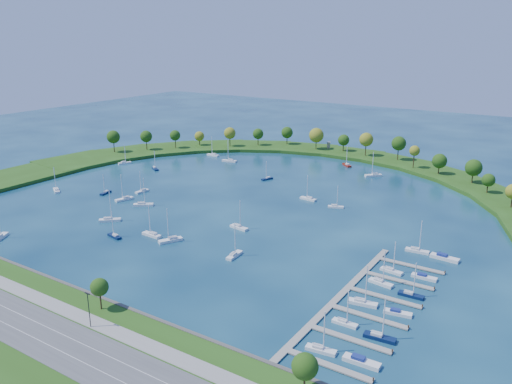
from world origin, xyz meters
The scene contains 38 objects.
ground centered at (0.00, 0.00, 0.00)m, with size 700.00×700.00×0.00m, color #072642.
breakwater centered at (-46.33, 48.72, 0.99)m, with size 286.74×247.64×2.00m.
breakwater_trees centered at (-11.64, 90.84, 10.74)m, with size 242.29×92.08×14.81m.
harbor_tower centered at (-11.91, 121.39, 4.15)m, with size 2.60×2.60×4.20m.
dock_system centered at (85.30, -61.00, 0.35)m, with size 24.28×82.00×1.60m.
moored_boat_0 centered at (-101.30, 21.25, 0.90)m, with size 5.32×8.13×11.65m.
moored_boat_1 centered at (-49.91, -15.55, 0.88)m, with size 2.88×7.72×11.09m.
moored_boat_2 centered at (-4.50, -56.00, 0.93)m, with size 8.83×2.90×12.81m.
moored_boat_3 centered at (15.19, 89.94, 0.92)m, with size 7.81×7.43×12.38m.
moored_boat_4 centered at (-75.95, 21.14, 0.89)m, with size 7.68×5.78×11.27m.
moored_boat_5 centered at (34.07, -54.29, 0.91)m, with size 2.97×8.45×12.18m.
moored_boat_6 centered at (41.96, 15.09, 0.87)m, with size 7.32×4.56×10.44m.
moored_boat_7 centered at (5.52, -56.13, 0.96)m, with size 6.70×9.35×13.58m.
moored_boat_8 centered at (-47.74, -29.60, 0.93)m, with size 4.96×9.10×12.89m.
moored_boat_10 centered at (-9.40, 38.50, 0.86)m, with size 4.13×7.22×10.24m.
moored_boat_11 centered at (-68.68, 67.41, 0.93)m, with size 8.81×2.76×12.83m.
moored_boat_12 centered at (-15.94, -64.84, 0.87)m, with size 7.47×3.37×10.61m.
moored_boat_13 centered at (-50.30, 60.17, 0.96)m, with size 9.60×4.27×13.64m.
moored_boat_14 centered at (19.78, -30.70, 0.92)m, with size 8.66×3.48×12.37m.
moored_boat_15 centered at (-31.37, -53.41, 0.94)m, with size 8.40×7.85×13.22m.
moored_boat_16 centered at (37.09, 76.17, 0.97)m, with size 8.72×8.55×14.03m.
moored_boat_17 centered at (-34.09, -30.85, 0.95)m, with size 8.82×7.40×13.33m.
moored_boat_18 centered at (-63.47, -27.25, 0.86)m, with size 3.00×7.10×10.11m.
moored_boat_19 centered at (-87.30, -38.11, 0.92)m, with size 8.56×6.27×12.49m.
moored_boat_20 centered at (-52.36, -90.08, 0.94)m, with size 6.70×9.07×13.26m.
moored_boat_21 centered at (26.07, 18.65, 0.91)m, with size 8.50×3.21×12.20m.
docked_boat_0 centered at (85.53, -89.52, 0.89)m, with size 8.08×3.18×11.56m.
docked_boat_1 centered at (95.97, -88.70, 0.69)m, with size 9.29×2.86×1.88m.
docked_boat_2 centered at (85.54, -74.61, 0.87)m, with size 7.22×2.07×10.60m.
docked_boat_3 centered at (96.01, -76.21, 0.92)m, with size 8.61×3.10×12.40m.
docked_boat_4 centered at (85.51, -61.59, 0.93)m, with size 8.91×3.70×12.70m.
docked_boat_5 centered at (95.99, -61.49, 0.59)m, with size 8.18×3.50×1.62m.
docked_boat_6 centered at (85.52, -46.28, 0.90)m, with size 8.37×3.53×11.92m.
docked_boat_7 centered at (96.03, -49.01, 0.89)m, with size 7.74×2.32×11.31m.
docked_boat_8 centered at (85.53, -36.03, 0.88)m, with size 7.85×3.14×11.21m.
docked_boat_9 centered at (95.98, -34.76, 0.61)m, with size 8.16×2.31×1.66m.
docked_boat_10 centered at (87.92, -14.79, 0.92)m, with size 8.57×3.10×12.34m.
docked_boat_11 centered at (97.86, -15.82, 0.74)m, with size 10.11×3.53×2.03m.
Camera 1 is at (132.81, -192.63, 76.85)m, focal length 36.24 mm.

